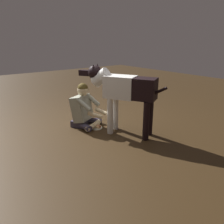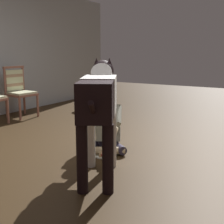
{
  "view_description": "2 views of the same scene",
  "coord_description": "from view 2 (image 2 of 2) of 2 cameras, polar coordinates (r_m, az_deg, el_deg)",
  "views": [
    {
      "loc": [
        -3.65,
        1.78,
        1.62
      ],
      "look_at": [
        -0.63,
        -0.55,
        0.38
      ],
      "focal_mm": 36.46,
      "sensor_mm": 36.0,
      "label": 1
    },
    {
      "loc": [
        -3.35,
        -2.36,
        1.28
      ],
      "look_at": [
        -0.45,
        -0.63,
        0.6
      ],
      "focal_mm": 49.35,
      "sensor_mm": 36.0,
      "label": 2
    }
  ],
  "objects": [
    {
      "name": "dining_chair_right_of_pair",
      "position": [
        6.26,
        -16.92,
        4.09
      ],
      "size": [
        0.51,
        0.51,
        0.98
      ],
      "color": "#8D5746",
      "rests_on": "ground"
    },
    {
      "name": "large_dog",
      "position": [
        3.12,
        -2.4,
        2.26
      ],
      "size": [
        1.43,
        0.84,
        1.2
      ],
      "color": "silver",
      "rests_on": "ground"
    },
    {
      "name": "round_side_table",
      "position": [
        6.98,
        -3.02,
        3.56
      ],
      "size": [
        0.47,
        0.47,
        0.56
      ],
      "color": "brown",
      "rests_on": "ground"
    },
    {
      "name": "ground_plane",
      "position": [
        4.3,
        -4.18,
        -6.0
      ],
      "size": [
        15.33,
        15.33,
        0.0
      ],
      "primitive_type": "plane",
      "color": "#352512"
    },
    {
      "name": "person_sitting_on_floor",
      "position": [
        3.98,
        -1.32,
        -2.29
      ],
      "size": [
        0.72,
        0.63,
        0.83
      ],
      "color": "#363045",
      "rests_on": "ground"
    },
    {
      "name": "hot_dog_on_plate",
      "position": [
        3.82,
        -1.57,
        -7.79
      ],
      "size": [
        0.23,
        0.23,
        0.06
      ],
      "color": "white",
      "rests_on": "ground"
    }
  ]
}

